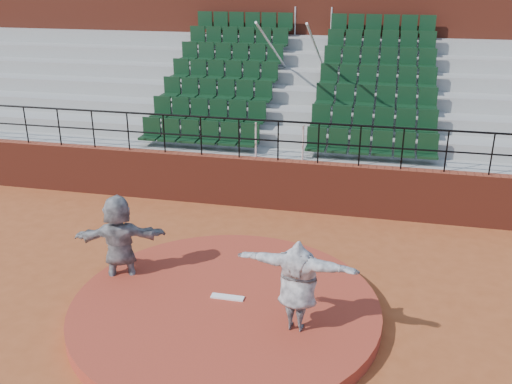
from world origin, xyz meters
TOP-DOWN VIEW (x-y plane):
  - ground at (0.00, 0.00)m, footprint 90.00×90.00m
  - pitchers_mound at (0.00, 0.00)m, footprint 5.50×5.50m
  - pitching_rubber at (0.00, 0.15)m, footprint 0.60×0.15m
  - boundary_wall at (0.00, 5.00)m, footprint 24.00×0.30m
  - wall_railing at (0.00, 5.00)m, footprint 24.04×0.05m
  - seating_deck at (0.00, 8.65)m, footprint 24.00×5.97m
  - press_box_facade at (0.00, 12.60)m, footprint 24.00×3.00m
  - pitcher at (1.35, -0.47)m, footprint 2.01×0.73m
  - fielder at (-2.24, 0.57)m, footprint 1.82×1.06m

SIDE VIEW (x-z plane):
  - ground at x=0.00m, z-range 0.00..0.00m
  - pitchers_mound at x=0.00m, z-range 0.00..0.25m
  - pitching_rubber at x=0.00m, z-range 0.25..0.28m
  - boundary_wall at x=0.00m, z-range 0.00..1.30m
  - fielder at x=-2.24m, z-range 0.00..1.87m
  - pitcher at x=1.35m, z-range 0.25..1.85m
  - seating_deck at x=0.00m, z-range -0.87..3.76m
  - wall_railing at x=0.00m, z-range 1.52..2.54m
  - press_box_facade at x=0.00m, z-range 0.00..7.10m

